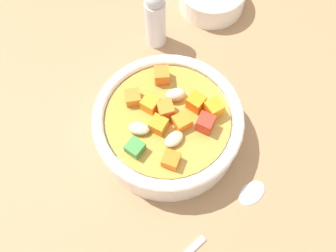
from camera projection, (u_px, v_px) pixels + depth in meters
ground_plane at (168, 138)px, 46.68cm from camera, size 140.00×140.00×2.00cm
soup_bowl_main at (168, 125)px, 43.17cm from camera, size 17.25×17.25×6.44cm
spoon at (196, 245)px, 39.69cm from camera, size 7.74×23.59×0.82cm
pepper_shaker at (155, 18)px, 47.98cm from camera, size 2.76×2.76×9.08cm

